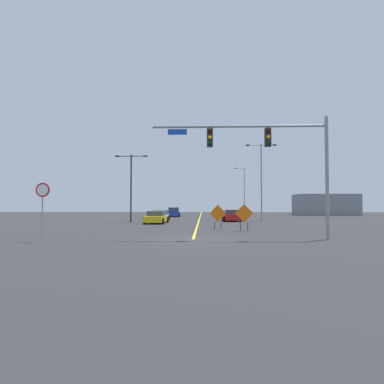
% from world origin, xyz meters
% --- Properties ---
extents(ground, '(128.88, 128.88, 0.00)m').
position_xyz_m(ground, '(0.00, 0.00, 0.00)').
color(ground, '#2D2D30').
extents(road_centre_stripe, '(0.16, 71.60, 0.01)m').
position_xyz_m(road_centre_stripe, '(0.00, 35.80, 0.00)').
color(road_centre_stripe, yellow).
rests_on(road_centre_stripe, ground).
extents(traffic_signal_assembly, '(9.99, 0.44, 6.96)m').
position_xyz_m(traffic_signal_assembly, '(4.34, -0.01, 5.13)').
color(traffic_signal_assembly, gray).
rests_on(traffic_signal_assembly, ground).
extents(stop_sign, '(0.76, 0.07, 3.14)m').
position_xyz_m(stop_sign, '(-8.00, -1.50, 2.20)').
color(stop_sign, gray).
rests_on(stop_sign, ground).
extents(street_lamp_far_left, '(3.62, 0.24, 9.14)m').
position_xyz_m(street_lamp_far_left, '(7.40, 20.74, 5.34)').
color(street_lamp_far_left, gray).
rests_on(street_lamp_far_left, ground).
extents(street_lamp_mid_right, '(1.94, 0.24, 9.17)m').
position_xyz_m(street_lamp_mid_right, '(8.39, 46.85, 5.02)').
color(street_lamp_mid_right, gray).
rests_on(street_lamp_mid_right, ground).
extents(street_lamp_near_left, '(3.54, 0.24, 7.41)m').
position_xyz_m(street_lamp_near_left, '(-7.38, 17.35, 4.44)').
color(street_lamp_near_left, black).
rests_on(street_lamp_near_left, ground).
extents(construction_sign_left_shoulder, '(1.34, 0.34, 1.95)m').
position_xyz_m(construction_sign_left_shoulder, '(1.72, 7.65, 1.20)').
color(construction_sign_left_shoulder, orange).
rests_on(construction_sign_left_shoulder, ground).
extents(construction_sign_left_lane, '(1.35, 0.05, 2.00)m').
position_xyz_m(construction_sign_left_lane, '(3.58, 5.80, 1.24)').
color(construction_sign_left_lane, orange).
rests_on(construction_sign_left_lane, ground).
extents(car_yellow_approaching, '(2.19, 4.61, 1.28)m').
position_xyz_m(car_yellow_approaching, '(-4.31, 15.74, 0.62)').
color(car_yellow_approaching, gold).
rests_on(car_yellow_approaching, ground).
extents(car_blue_passing, '(2.19, 4.31, 1.46)m').
position_xyz_m(car_blue_passing, '(-4.18, 34.15, 0.69)').
color(car_blue_passing, '#1E389E').
rests_on(car_blue_passing, ground).
extents(car_silver_far, '(2.25, 4.38, 1.24)m').
position_xyz_m(car_silver_far, '(-4.73, 21.98, 0.61)').
color(car_silver_far, '#B7BABF').
rests_on(car_silver_far, ground).
extents(car_red_near, '(2.03, 4.02, 1.34)m').
position_xyz_m(car_red_near, '(3.82, 20.21, 0.62)').
color(car_red_near, red).
rests_on(car_red_near, ground).
extents(roadside_building_east, '(10.38, 6.40, 3.77)m').
position_xyz_m(roadside_building_east, '(22.59, 42.62, 1.88)').
color(roadside_building_east, gray).
rests_on(roadside_building_east, ground).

